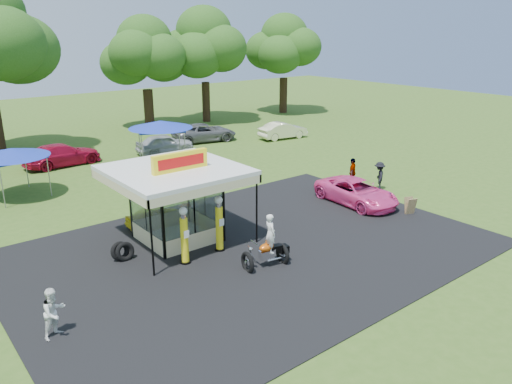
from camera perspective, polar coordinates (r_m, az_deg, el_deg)
ground at (r=20.50m, az=3.19°, el=-8.40°), size 120.00×120.00×0.00m
asphalt_apron at (r=21.86m, az=-0.32°, el=-6.52°), size 20.00×14.00×0.04m
gas_station_kiosk at (r=22.49m, az=-9.08°, el=-1.19°), size 5.40×5.40×4.18m
gas_pump_left at (r=20.35m, az=-8.19°, el=-5.10°), size 0.46×0.46×2.46m
gas_pump_right at (r=21.35m, az=-4.22°, el=-3.78°), size 0.46×0.46×2.49m
motorcycle at (r=20.07m, az=1.44°, el=-6.13°), size 2.02×1.20×2.31m
spare_tires at (r=21.44m, az=-15.02°, el=-6.57°), size 0.99×0.60×0.84m
a_frame_sign at (r=26.87m, az=17.20°, el=-1.54°), size 0.55×0.61×0.89m
kiosk_car at (r=24.78m, az=-11.48°, el=-2.68°), size 2.82×1.13×0.96m
pink_sedan at (r=27.67m, az=11.41°, el=0.01°), size 2.58×5.04×1.36m
spectator_west at (r=17.02m, az=-22.08°, el=-12.65°), size 0.99×0.89×1.66m
spectator_east_a at (r=30.31m, az=13.90°, el=1.78°), size 1.25×1.21×1.71m
spectator_east_b at (r=30.69m, az=10.96°, el=2.23°), size 1.10×0.92×1.75m
bg_car_b at (r=37.32m, az=-21.29°, el=3.99°), size 5.45×2.58×1.54m
bg_car_c at (r=38.92m, az=-10.39°, el=5.46°), size 4.54×2.27×1.48m
bg_car_d at (r=42.63m, az=-5.94°, el=6.79°), size 5.82×3.59×1.50m
bg_car_e at (r=43.54m, az=3.10°, el=7.04°), size 4.47×2.05×1.42m
tent_west at (r=30.87m, az=-26.18°, el=4.03°), size 4.08×4.08×2.85m
tent_east at (r=35.40m, az=-10.87°, el=7.55°), size 4.41×4.41×3.08m
oak_far_d at (r=48.56m, az=-12.52°, el=14.66°), size 8.51×8.51×10.13m
oak_far_e at (r=51.28m, az=-5.91°, el=15.80°), size 9.26×9.26×11.03m
oak_far_f at (r=56.78m, az=3.22°, el=15.78°), size 8.69×8.69×10.47m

